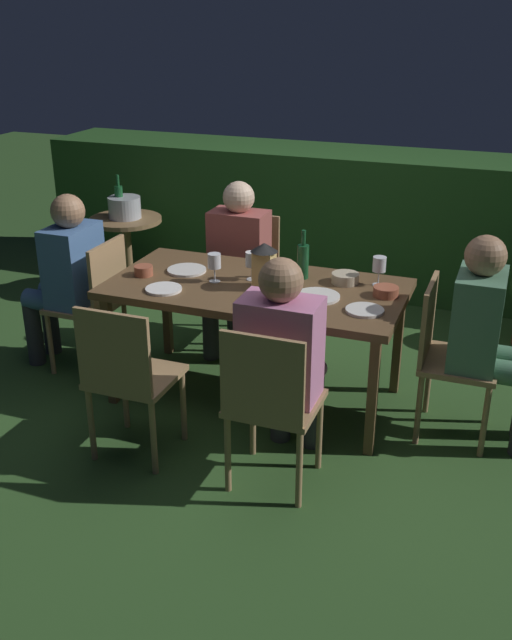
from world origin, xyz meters
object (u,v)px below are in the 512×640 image
object	(u,v)px
green_bottle_on_table	(303,260)
plate_a	(317,296)
chair_head_far	(447,352)
chair_side_left_b	(270,401)
plate_d	(164,289)
lantern_centerpiece	(264,263)
ice_bucket	(124,206)
wine_glass_b	(214,262)
person_in_pink	(284,355)
chair_side_left_a	(128,374)
person_in_rust	(236,259)
plate_c	(365,310)
chair_side_right_a	(246,272)
person_in_blue	(66,273)
person_in_green	(489,332)
bowl_bread	(144,270)
bowl_salad	(386,291)
wine_glass_a	(252,261)
bowl_olives	(345,278)
side_table	(127,242)
chair_head_near	(95,299)
dining_table	(256,294)
wine_glass_c	(379,266)
plate_b	(187,270)
bowl_dip	(268,300)

from	to	relation	value
green_bottle_on_table	plate_a	distance (m)	0.33
chair_head_far	plate_a	distance (m)	0.76
chair_side_left_b	plate_d	xyz separation A→B (m)	(-0.84, 0.57, 0.25)
chair_side_left_b	lantern_centerpiece	world-z (taller)	lantern_centerpiece
chair_side_left_b	ice_bucket	bearing A→B (deg)	133.20
chair_side_left_b	wine_glass_b	world-z (taller)	wine_glass_b
chair_side_left_b	person_in_pink	bearing A→B (deg)	90.00
chair_side_left_a	lantern_centerpiece	xyz separation A→B (m)	(0.44, 0.80, 0.39)
person_in_rust	chair_side_left_b	size ratio (longest dim) A/B	1.32
person_in_rust	plate_c	bearing A→B (deg)	-37.14
chair_head_far	green_bottle_on_table	xyz separation A→B (m)	(-0.88, 0.21, 0.35)
chair_side_right_a	person_in_blue	size ratio (longest dim) A/B	0.76
chair_side_right_a	person_in_green	distance (m)	1.87
person_in_pink	plate_d	xyz separation A→B (m)	(-0.84, 0.37, 0.10)
wine_glass_b	bowl_bread	world-z (taller)	wine_glass_b
bowl_salad	plate_d	bearing A→B (deg)	-163.57
person_in_blue	chair_side_left_a	bearing A→B (deg)	-42.19
wine_glass_a	bowl_olives	distance (m)	0.55
plate_c	side_table	size ratio (longest dim) A/B	0.32
chair_head_near	bowl_salad	bearing A→B (deg)	2.87
bowl_bread	side_table	distance (m)	1.70
dining_table	lantern_centerpiece	bearing A→B (deg)	-21.01
dining_table	lantern_centerpiece	distance (m)	0.21
dining_table	person_in_green	bearing A→B (deg)	0.00
person_in_green	wine_glass_c	distance (m)	0.71
chair_side_right_a	plate_b	xyz separation A→B (m)	(-0.09, -0.75, 0.25)
dining_table	plate_d	world-z (taller)	plate_d
person_in_blue	green_bottle_on_table	world-z (taller)	person_in_blue
chair_side_right_a	bowl_bread	size ratio (longest dim) A/B	7.82
person_in_pink	bowl_olives	distance (m)	0.86
wine_glass_a	ice_bucket	bearing A→B (deg)	141.89
wine_glass_b	green_bottle_on_table	bearing A→B (deg)	27.42
person_in_green	plate_c	size ratio (longest dim) A/B	5.71
chair_side_left_b	plate_c	xyz separation A→B (m)	(0.29, 0.66, 0.25)
bowl_olives	chair_head_near	bearing A→B (deg)	-172.19
chair_side_left_b	person_in_pink	size ratio (longest dim) A/B	0.76
lantern_centerpiece	green_bottle_on_table	size ratio (longest dim) A/B	0.91
person_in_green	lantern_centerpiece	xyz separation A→B (m)	(-1.23, -0.02, 0.24)
person_in_pink	plate_b	bearing A→B (deg)	140.53
person_in_rust	bowl_olives	size ratio (longest dim) A/B	7.27
lantern_centerpiece	side_table	xyz separation A→B (m)	(-1.67, 1.32, -0.45)
dining_table	bowl_dip	xyz separation A→B (m)	(0.16, -0.25, 0.08)
chair_side_right_a	person_in_pink	size ratio (longest dim) A/B	0.76
person_in_pink	plate_c	size ratio (longest dim) A/B	5.71
dining_table	ice_bucket	world-z (taller)	ice_bucket
person_in_green	side_table	size ratio (longest dim) A/B	1.82
plate_b	bowl_dip	xyz separation A→B (m)	(0.64, -0.32, 0.02)
wine_glass_c	side_table	xyz separation A→B (m)	(-2.27, 1.06, -0.42)
chair_side_right_a	plate_d	bearing A→B (deg)	-94.05
chair_side_left_a	bowl_olives	distance (m)	1.37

